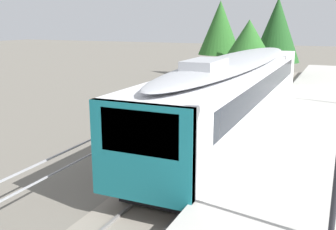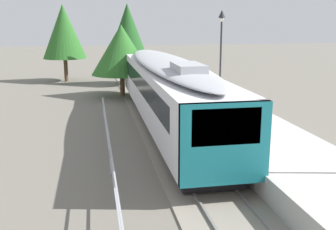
# 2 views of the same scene
# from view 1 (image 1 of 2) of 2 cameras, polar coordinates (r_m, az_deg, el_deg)

# --- Properties ---
(ground_plane) EXTENTS (160.00, 160.00, 0.00)m
(ground_plane) POSITION_cam_1_polar(r_m,az_deg,el_deg) (15.18, -6.68, -6.50)
(ground_plane) COLOR #6B665B
(track_rails) EXTENTS (3.20, 60.00, 0.14)m
(track_rails) POSITION_cam_1_polar(r_m,az_deg,el_deg) (13.96, 4.10, -8.10)
(track_rails) COLOR gray
(track_rails) RESTS_ON ground
(commuter_train) EXTENTS (2.82, 19.63, 3.74)m
(commuter_train) POSITION_cam_1_polar(r_m,az_deg,el_deg) (18.53, 10.06, 3.90)
(commuter_train) COLOR silver
(commuter_train) RESTS_ON track_rails
(station_platform) EXTENTS (3.90, 60.00, 0.90)m
(station_platform) POSITION_cam_1_polar(r_m,az_deg,el_deg) (13.15, 17.70, -8.17)
(station_platform) COLOR #B7B5AD
(station_platform) RESTS_ON ground
(tree_behind_carpark) EXTENTS (4.52, 4.52, 5.31)m
(tree_behind_carpark) POSITION_cam_1_polar(r_m,az_deg,el_deg) (27.92, 11.65, 9.73)
(tree_behind_carpark) COLOR brown
(tree_behind_carpark) RESTS_ON ground
(tree_behind_station_far) EXTENTS (3.98, 3.98, 7.07)m
(tree_behind_station_far) POSITION_cam_1_polar(r_m,az_deg,el_deg) (37.40, 7.60, 12.48)
(tree_behind_station_far) COLOR brown
(tree_behind_station_far) RESTS_ON ground
(tree_distant_left) EXTENTS (3.82, 3.82, 7.06)m
(tree_distant_left) POSITION_cam_1_polar(r_m,az_deg,el_deg) (33.31, 15.60, 11.83)
(tree_distant_left) COLOR brown
(tree_distant_left) RESTS_ON ground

